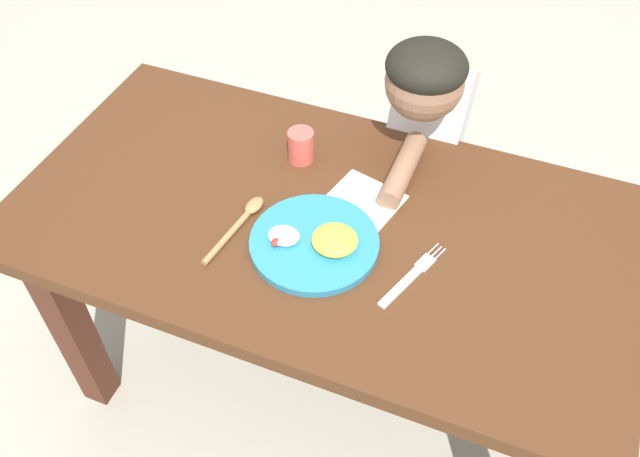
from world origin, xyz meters
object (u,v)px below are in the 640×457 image
Objects in this scene: fork at (410,277)px; person at (421,164)px; drinking_cup at (301,146)px; plate at (316,242)px; spoon at (241,221)px.

person is at bearing 31.57° from fork.
person reaches higher than fork.
person is (-0.10, 0.49, -0.14)m from fork.
person is (0.24, 0.24, -0.18)m from drinking_cup.
plate is 0.20m from fork.
person is at bearing 77.82° from plate.
fork is at bearing 101.54° from person.
person reaches higher than spoon.
spoon is at bearing 108.54° from fork.
spoon is (-0.17, 0.00, -0.01)m from plate.
plate is at bearing 107.55° from fork.
drinking_cup is 0.08× the size of person.
drinking_cup reaches higher than plate.
person reaches higher than drinking_cup.
person is (0.27, 0.48, -0.15)m from spoon.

